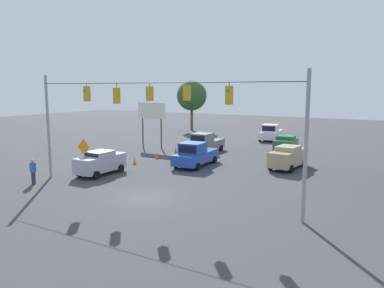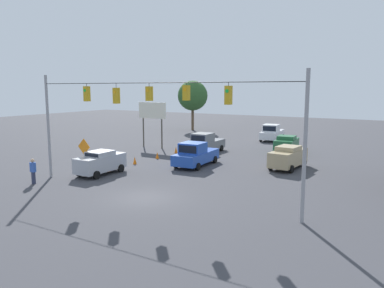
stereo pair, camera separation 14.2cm
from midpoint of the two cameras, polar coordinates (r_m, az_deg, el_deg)
name	(u,v)px [view 2 (the right image)]	position (r m, az deg, el deg)	size (l,w,h in m)	color
ground_plane	(145,198)	(23.65, -7.04, -8.11)	(140.00, 140.00, 0.00)	#3D3D42
overhead_signal_span	(149,115)	(23.26, -6.39, 4.41)	(19.25, 0.38, 7.69)	#939399
pickup_truck_white_withflow_deep	(272,133)	(49.75, 12.15, 1.67)	(2.71, 5.62, 2.12)	silver
sedan_green_oncoming_deep	(286,144)	(40.02, 14.30, -0.04)	(2.31, 3.99, 1.87)	#236038
pickup_truck_grey_withflow_far	(205,144)	(39.25, 2.09, 0.06)	(2.24, 5.51, 2.12)	slate
sedan_tan_oncoming_far	(288,157)	(32.60, 14.55, -1.90)	(2.31, 4.71, 1.92)	tan
sedan_silver_parked_shoulder	(100,162)	(30.29, -13.64, -2.71)	(2.02, 4.30, 1.86)	#A8AAB2
pickup_truck_blue_withflow_mid	(195,155)	(32.65, 0.63, -1.65)	(2.55, 5.46, 2.12)	#234CB2
traffic_cone_nearest	(108,167)	(31.34, -12.53, -3.49)	(0.33, 0.33, 0.67)	orange
traffic_cone_second	(135,160)	(33.86, -8.59, -2.49)	(0.33, 0.33, 0.67)	orange
traffic_cone_third	(157,155)	(36.24, -5.20, -1.71)	(0.33, 0.33, 0.67)	orange
traffic_cone_fourth	(176,150)	(39.12, -2.35, -0.92)	(0.33, 0.33, 0.67)	orange
roadside_billboard	(152,114)	(42.67, -5.99, 4.51)	(3.71, 0.16, 5.15)	#4C473D
work_zone_sign	(84,149)	(30.44, -15.99, -0.80)	(1.27, 0.06, 2.84)	slate
pedestrian	(33,171)	(28.80, -22.93, -3.82)	(0.40, 0.28, 1.82)	#2D334C
tree_horizon_left	(193,96)	(60.22, 0.17, 7.36)	(4.77, 4.77, 7.94)	brown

